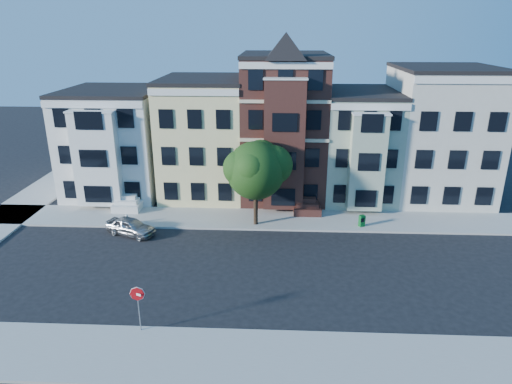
{
  "coord_description": "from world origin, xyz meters",
  "views": [
    {
      "loc": [
        -0.57,
        -25.0,
        14.38
      ],
      "look_at": [
        -1.88,
        2.93,
        4.2
      ],
      "focal_mm": 32.0,
      "sensor_mm": 36.0,
      "label": 1
    }
  ],
  "objects_px": {
    "parked_car": "(131,226)",
    "fire_hydrant": "(127,221)",
    "newspaper_box": "(362,221)",
    "street_tree": "(256,174)",
    "stop_sign": "(139,306)"
  },
  "relations": [
    {
      "from": "parked_car",
      "to": "street_tree",
      "type": "bearing_deg",
      "value": -56.16
    },
    {
      "from": "street_tree",
      "to": "stop_sign",
      "type": "height_order",
      "value": "street_tree"
    },
    {
      "from": "newspaper_box",
      "to": "fire_hydrant",
      "type": "height_order",
      "value": "newspaper_box"
    },
    {
      "from": "parked_car",
      "to": "fire_hydrant",
      "type": "bearing_deg",
      "value": 48.61
    },
    {
      "from": "parked_car",
      "to": "newspaper_box",
      "type": "distance_m",
      "value": 17.2
    },
    {
      "from": "newspaper_box",
      "to": "street_tree",
      "type": "bearing_deg",
      "value": 156.7
    },
    {
      "from": "parked_car",
      "to": "stop_sign",
      "type": "bearing_deg",
      "value": -139.23
    },
    {
      "from": "fire_hydrant",
      "to": "stop_sign",
      "type": "xyz_separation_m",
      "value": [
        4.67,
        -12.6,
        1.05
      ]
    },
    {
      "from": "fire_hydrant",
      "to": "parked_car",
      "type": "bearing_deg",
      "value": -62.74
    },
    {
      "from": "parked_car",
      "to": "stop_sign",
      "type": "xyz_separation_m",
      "value": [
        3.96,
        -11.22,
        0.89
      ]
    },
    {
      "from": "fire_hydrant",
      "to": "stop_sign",
      "type": "relative_size",
      "value": 0.24
    },
    {
      "from": "street_tree",
      "to": "stop_sign",
      "type": "xyz_separation_m",
      "value": [
        -5.1,
        -13.23,
        -2.59
      ]
    },
    {
      "from": "parked_car",
      "to": "fire_hydrant",
      "type": "xyz_separation_m",
      "value": [
        -0.71,
        1.38,
        -0.16
      ]
    },
    {
      "from": "street_tree",
      "to": "parked_car",
      "type": "height_order",
      "value": "street_tree"
    },
    {
      "from": "street_tree",
      "to": "newspaper_box",
      "type": "xyz_separation_m",
      "value": [
        8.02,
        -0.05,
        -3.54
      ]
    }
  ]
}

